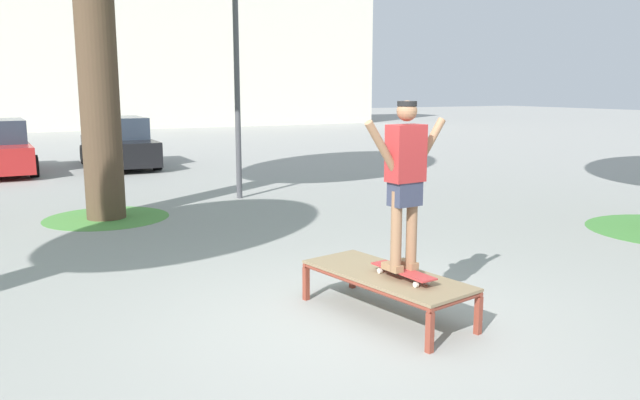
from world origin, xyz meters
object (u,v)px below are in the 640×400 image
at_px(light_post, 235,17).
at_px(skateboard, 403,272).
at_px(skate_box, 386,278).
at_px(skater, 405,174).
at_px(car_black, 118,144).

bearing_deg(light_post, skateboard, -97.95).
xyz_separation_m(skate_box, skater, (0.05, -0.23, 1.12)).
distance_m(skateboard, car_black, 14.69).
height_order(skateboard, car_black, car_black).
height_order(skateboard, skater, skater).
relative_size(skate_box, skater, 1.19).
xyz_separation_m(skateboard, car_black, (-0.25, 14.68, 0.15)).
bearing_deg(skateboard, skate_box, 101.21).
bearing_deg(car_black, skate_box, -89.18).
height_order(skateboard, light_post, light_post).
relative_size(skateboard, car_black, 0.19).
relative_size(skater, light_post, 0.29).
relative_size(skater, car_black, 0.40).
bearing_deg(skate_box, light_post, 81.45).
relative_size(skate_box, skateboard, 2.47).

